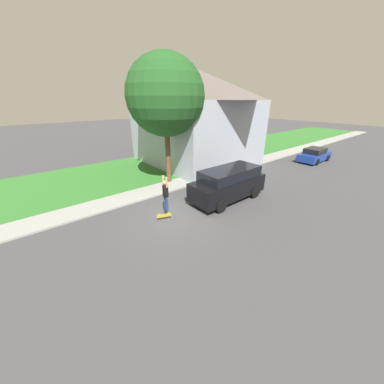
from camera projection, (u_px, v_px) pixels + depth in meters
ground_plane at (175, 215)px, 11.78m from camera, size 120.00×120.00×0.00m
lawn at (178, 163)px, 20.92m from camera, size 10.00×80.00×0.08m
sidewalk at (209, 175)px, 17.79m from camera, size 1.80×80.00×0.10m
house at (196, 117)px, 20.06m from camera, size 10.71×9.52×8.17m
lawn_tree_near at (165, 96)px, 13.91m from camera, size 5.16×5.16×8.51m
suv_parked at (228, 183)px, 13.17m from camera, size 2.08×5.01×2.02m
car_down_street at (314, 155)px, 21.55m from camera, size 1.86×4.04×1.35m
skateboarder at (166, 193)px, 10.86m from camera, size 0.41×0.22×1.88m
skateboard at (164, 215)px, 11.15m from camera, size 0.30×0.73×0.23m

